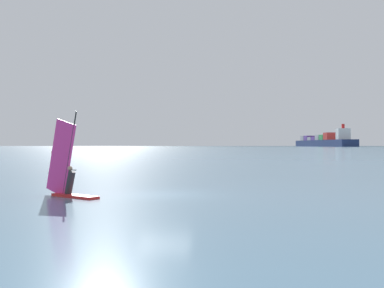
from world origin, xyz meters
name	(u,v)px	position (x,y,z in m)	size (l,w,h in m)	color
ground_plane	(165,195)	(0.00, 0.00, 0.00)	(4000.00, 4000.00, 0.00)	#476B84
windsurfer	(68,175)	(-4.25, -1.45, 0.98)	(3.19, 2.05, 3.94)	red
cargo_ship	(323,141)	(107.88, 690.69, 7.67)	(62.35, 210.60, 30.56)	navy
distant_headland	(297,139)	(138.87, 1435.15, 20.75)	(1268.14, 458.00, 41.50)	#4C564C
channel_buoy	(58,159)	(-13.45, 18.02, 1.05)	(1.14, 1.14, 2.33)	red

